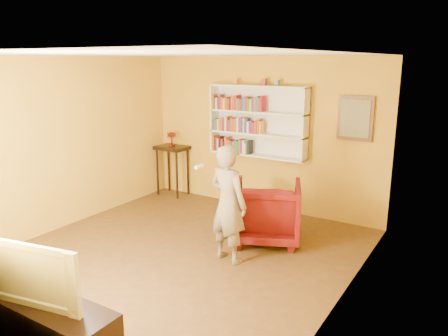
{
  "coord_description": "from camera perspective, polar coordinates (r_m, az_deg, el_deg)",
  "views": [
    {
      "loc": [
        3.49,
        -4.36,
        2.62
      ],
      "look_at": [
        0.31,
        0.75,
        1.14
      ],
      "focal_mm": 35.0,
      "sensor_mm": 36.0,
      "label": 1
    }
  ],
  "objects": [
    {
      "name": "room_shell",
      "position": [
        5.81,
        -6.52,
        -2.31
      ],
      "size": [
        5.3,
        5.8,
        2.88
      ],
      "color": "#483017",
      "rests_on": "ground"
    },
    {
      "name": "bookshelf",
      "position": [
        7.68,
        4.61,
        6.12
      ],
      "size": [
        1.8,
        0.29,
        1.23
      ],
      "color": "white",
      "rests_on": "room_shell"
    },
    {
      "name": "books_row_lower",
      "position": [
        7.89,
        1.1,
        2.96
      ],
      "size": [
        0.76,
        0.19,
        0.27
      ],
      "color": "#92471A",
      "rests_on": "bookshelf"
    },
    {
      "name": "books_row_middle",
      "position": [
        7.77,
        1.77,
        5.62
      ],
      "size": [
        0.98,
        0.18,
        0.27
      ],
      "color": "#602369",
      "rests_on": "bookshelf"
    },
    {
      "name": "books_row_upper",
      "position": [
        7.72,
        2.0,
        8.4
      ],
      "size": [
        1.0,
        0.19,
        0.27
      ],
      "color": "#92471A",
      "rests_on": "bookshelf"
    },
    {
      "name": "ornament_left",
      "position": [
        7.78,
        1.59,
        11.2
      ],
      "size": [
        0.07,
        0.07,
        0.1
      ],
      "primitive_type": "cube",
      "color": "#CB793A",
      "rests_on": "bookshelf"
    },
    {
      "name": "ornament_centre",
      "position": [
        7.52,
        5.24,
        11.12
      ],
      "size": [
        0.08,
        0.08,
        0.11
      ],
      "primitive_type": "cube",
      "color": "brown",
      "rests_on": "bookshelf"
    },
    {
      "name": "ornament_right",
      "position": [
        7.41,
        6.93,
        10.98
      ],
      "size": [
        0.07,
        0.07,
        0.1
      ],
      "primitive_type": "cube",
      "color": "slate",
      "rests_on": "bookshelf"
    },
    {
      "name": "framed_painting",
      "position": [
        7.11,
        16.78,
        6.22
      ],
      "size": [
        0.55,
        0.05,
        0.7
      ],
      "color": "#573218",
      "rests_on": "room_shell"
    },
    {
      "name": "console_table",
      "position": [
        8.67,
        -6.78,
        1.75
      ],
      "size": [
        0.61,
        0.46,
        0.99
      ],
      "color": "black",
      "rests_on": "ground"
    },
    {
      "name": "ruby_lustre",
      "position": [
        8.6,
        -6.85,
        4.17
      ],
      "size": [
        0.17,
        0.17,
        0.28
      ],
      "color": "maroon",
      "rests_on": "console_table"
    },
    {
      "name": "armchair",
      "position": [
        6.52,
        5.59,
        -5.66
      ],
      "size": [
        1.28,
        1.3,
        0.9
      ],
      "primitive_type": "imported",
      "rotation": [
        0.0,
        0.0,
        3.55
      ],
      "color": "#4B0509",
      "rests_on": "ground"
    },
    {
      "name": "person",
      "position": [
        5.73,
        0.55,
        -4.74
      ],
      "size": [
        0.64,
        0.48,
        1.59
      ],
      "primitive_type": "imported",
      "rotation": [
        0.0,
        0.0,
        2.95
      ],
      "color": "#736455",
      "rests_on": "ground"
    },
    {
      "name": "game_remote",
      "position": [
        5.55,
        -3.24,
        0.2
      ],
      "size": [
        0.04,
        0.15,
        0.04
      ],
      "primitive_type": "cube",
      "color": "white",
      "rests_on": "person"
    },
    {
      "name": "tv_cabinet",
      "position": [
        4.51,
        -22.3,
        -18.73
      ],
      "size": [
        1.52,
        0.46,
        0.54
      ],
      "primitive_type": "cube",
      "color": "black",
      "rests_on": "ground"
    },
    {
      "name": "television",
      "position": [
        4.24,
        -23.01,
        -12.25
      ],
      "size": [
        1.02,
        0.32,
        0.59
      ],
      "primitive_type": "imported",
      "rotation": [
        0.0,
        0.0,
        0.19
      ],
      "color": "black",
      "rests_on": "tv_cabinet"
    }
  ]
}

